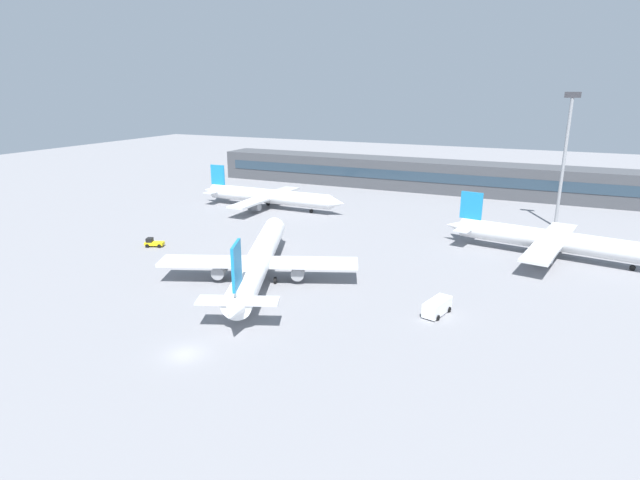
{
  "coord_description": "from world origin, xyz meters",
  "views": [
    {
      "loc": [
        36.44,
        -41.95,
        29.72
      ],
      "look_at": [
        -0.8,
        40.0,
        3.0
      ],
      "focal_mm": 28.68,
      "sensor_mm": 36.0,
      "label": 1
    }
  ],
  "objects_px": {
    "baggage_tug_yellow": "(153,243)",
    "floodlight_tower_west": "(565,152)",
    "airplane_mid": "(558,241)",
    "airplane_far": "(270,197)",
    "airplane_near": "(260,258)",
    "service_van_white": "(437,307)"
  },
  "relations": [
    {
      "from": "airplane_far",
      "to": "service_van_white",
      "type": "bearing_deg",
      "value": -41.51
    },
    {
      "from": "airplane_near",
      "to": "baggage_tug_yellow",
      "type": "relative_size",
      "value": 11.15
    },
    {
      "from": "service_van_white",
      "to": "airplane_far",
      "type": "bearing_deg",
      "value": 138.49
    },
    {
      "from": "airplane_near",
      "to": "service_van_white",
      "type": "xyz_separation_m",
      "value": [
        29.29,
        -2.17,
        -2.33
      ]
    },
    {
      "from": "airplane_mid",
      "to": "airplane_far",
      "type": "distance_m",
      "value": 69.08
    },
    {
      "from": "airplane_mid",
      "to": "airplane_far",
      "type": "height_order",
      "value": "airplane_mid"
    },
    {
      "from": "floodlight_tower_west",
      "to": "airplane_near",
      "type": "bearing_deg",
      "value": -128.22
    },
    {
      "from": "airplane_near",
      "to": "service_van_white",
      "type": "relative_size",
      "value": 7.85
    },
    {
      "from": "baggage_tug_yellow",
      "to": "floodlight_tower_west",
      "type": "distance_m",
      "value": 88.25
    },
    {
      "from": "airplane_mid",
      "to": "floodlight_tower_west",
      "type": "distance_m",
      "value": 27.6
    },
    {
      "from": "airplane_far",
      "to": "service_van_white",
      "type": "height_order",
      "value": "airplane_far"
    },
    {
      "from": "airplane_far",
      "to": "floodlight_tower_west",
      "type": "bearing_deg",
      "value": 8.94
    },
    {
      "from": "airplane_mid",
      "to": "baggage_tug_yellow",
      "type": "bearing_deg",
      "value": -160.85
    },
    {
      "from": "airplane_near",
      "to": "service_van_white",
      "type": "distance_m",
      "value": 29.46
    },
    {
      "from": "airplane_near",
      "to": "airplane_mid",
      "type": "relative_size",
      "value": 1.03
    },
    {
      "from": "baggage_tug_yellow",
      "to": "service_van_white",
      "type": "height_order",
      "value": "service_van_white"
    },
    {
      "from": "airplane_mid",
      "to": "airplane_near",
      "type": "bearing_deg",
      "value": -144.65
    },
    {
      "from": "airplane_mid",
      "to": "airplane_far",
      "type": "relative_size",
      "value": 1.01
    },
    {
      "from": "airplane_near",
      "to": "floodlight_tower_west",
      "type": "xyz_separation_m",
      "value": [
        43.58,
        55.33,
        13.18
      ]
    },
    {
      "from": "baggage_tug_yellow",
      "to": "airplane_far",
      "type": "bearing_deg",
      "value": 83.65
    },
    {
      "from": "airplane_near",
      "to": "airplane_far",
      "type": "xyz_separation_m",
      "value": [
        -23.72,
        44.75,
        -0.31
      ]
    },
    {
      "from": "airplane_near",
      "to": "service_van_white",
      "type": "bearing_deg",
      "value": -4.23
    }
  ]
}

